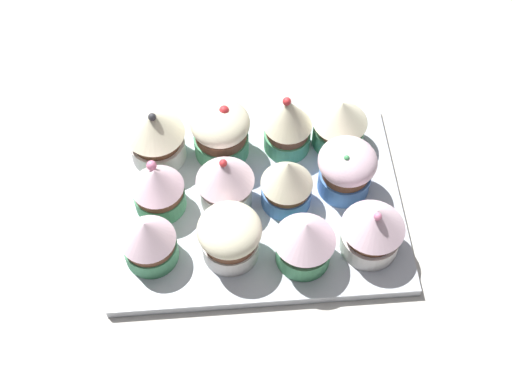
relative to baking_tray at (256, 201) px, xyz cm
name	(u,v)px	position (x,y,z in cm)	size (l,w,h in cm)	color
ground_plane	(256,211)	(0.00, 0.00, -2.10)	(180.00, 180.00, 3.00)	beige
baking_tray	(256,201)	(0.00, 0.00, 0.00)	(31.40, 24.45, 1.20)	silver
cupcake_0	(148,240)	(-11.18, -6.16, 3.86)	(5.58, 5.58, 6.44)	#4C9E6B
cupcake_1	(230,236)	(-3.10, -6.36, 3.87)	(6.48, 6.48, 6.23)	white
cupcake_2	(305,241)	(4.23, -7.60, 4.16)	(6.23, 6.23, 6.72)	#4C9E6B
cupcake_3	(373,228)	(11.19, -6.71, 4.19)	(6.44, 6.44, 7.22)	white
cupcake_4	(158,185)	(-10.29, 0.33, 3.84)	(5.59, 5.59, 6.74)	#4C9E6B
cupcake_5	(225,180)	(-3.22, 0.07, 4.32)	(6.15, 6.15, 7.35)	white
cupcake_6	(287,182)	(3.20, -0.54, 4.15)	(5.52, 5.52, 6.98)	#477AC6
cupcake_7	(346,169)	(9.66, 0.78, 4.08)	(6.27, 6.27, 6.82)	#477AC6
cupcake_8	(155,135)	(-10.51, 6.66, 4.38)	(6.56, 6.56, 7.59)	white
cupcake_9	(221,132)	(-3.39, 6.76, 4.12)	(6.54, 6.54, 7.15)	#4C9E6B
cupcake_10	(288,124)	(4.05, 6.90, 4.53)	(5.41, 5.41, 8.01)	#4C9E6B
cupcake_11	(340,122)	(9.91, 7.09, 4.10)	(6.17, 6.17, 6.75)	#4C9E6B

